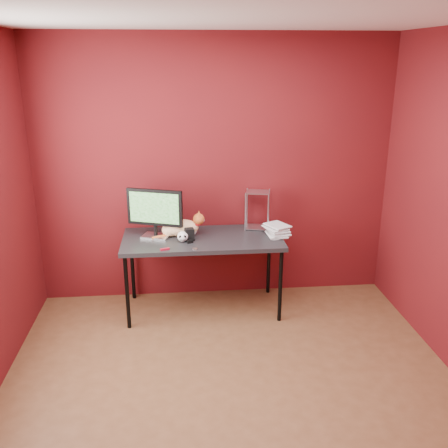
{
  "coord_description": "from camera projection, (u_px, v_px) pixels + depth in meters",
  "views": [
    {
      "loc": [
        -0.37,
        -3.05,
        2.37
      ],
      "look_at": [
        0.03,
        1.15,
        0.95
      ],
      "focal_mm": 40.0,
      "sensor_mm": 36.0,
      "label": 1
    }
  ],
  "objects": [
    {
      "name": "skull_mug",
      "position": [
        183.0,
        237.0,
        4.58
      ],
      "size": [
        0.1,
        0.1,
        0.1
      ],
      "rotation": [
        0.0,
        0.0,
        -0.04
      ],
      "color": "white",
      "rests_on": "desk"
    },
    {
      "name": "wire_rack",
      "position": [
        257.0,
        210.0,
        4.9
      ],
      "size": [
        0.26,
        0.23,
        0.38
      ],
      "rotation": [
        0.0,
        0.0,
        -0.22
      ],
      "color": "#B5B5BA",
      "rests_on": "desk"
    },
    {
      "name": "cat",
      "position": [
        181.0,
        228.0,
        4.72
      ],
      "size": [
        0.5,
        0.2,
        0.24
      ],
      "rotation": [
        0.0,
        0.0,
        0.02
      ],
      "color": "orange",
      "rests_on": "desk"
    },
    {
      "name": "desk",
      "position": [
        202.0,
        242.0,
        4.72
      ],
      "size": [
        1.5,
        0.7,
        0.75
      ],
      "color": "black",
      "rests_on": "ground"
    },
    {
      "name": "black_gadget",
      "position": [
        190.0,
        242.0,
        4.56
      ],
      "size": [
        0.06,
        0.05,
        0.03
      ],
      "primitive_type": "cube",
      "rotation": [
        0.0,
        0.0,
        0.41
      ],
      "color": "black",
      "rests_on": "desk"
    },
    {
      "name": "room",
      "position": [
        236.0,
        208.0,
        3.2
      ],
      "size": [
        3.52,
        3.52,
        2.61
      ],
      "color": "brown",
      "rests_on": "ground"
    },
    {
      "name": "speaker",
      "position": [
        189.0,
        235.0,
        4.62
      ],
      "size": [
        0.1,
        0.1,
        0.12
      ],
      "rotation": [
        0.0,
        0.0,
        0.18
      ],
      "color": "black",
      "rests_on": "desk"
    },
    {
      "name": "pocket_knife",
      "position": [
        165.0,
        249.0,
        4.4
      ],
      "size": [
        0.08,
        0.05,
        0.02
      ],
      "primitive_type": "cube",
      "rotation": [
        0.0,
        0.0,
        0.32
      ],
      "color": "#AC0D24",
      "rests_on": "desk"
    },
    {
      "name": "book_stack",
      "position": [
        270.0,
        176.0,
        4.55
      ],
      "size": [
        0.26,
        0.29,
        1.17
      ],
      "rotation": [
        0.0,
        0.0,
        0.28
      ],
      "color": "beige",
      "rests_on": "desk"
    },
    {
      "name": "monitor",
      "position": [
        155.0,
        211.0,
        4.63
      ],
      "size": [
        0.52,
        0.25,
        0.46
      ],
      "rotation": [
        0.0,
        0.0,
        -0.34
      ],
      "color": "#B5B5BA",
      "rests_on": "desk"
    },
    {
      "name": "washer",
      "position": [
        195.0,
        249.0,
        4.42
      ],
      "size": [
        0.05,
        0.05,
        0.0
      ],
      "primitive_type": "cylinder",
      "color": "#B5B5BA",
      "rests_on": "desk"
    }
  ]
}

